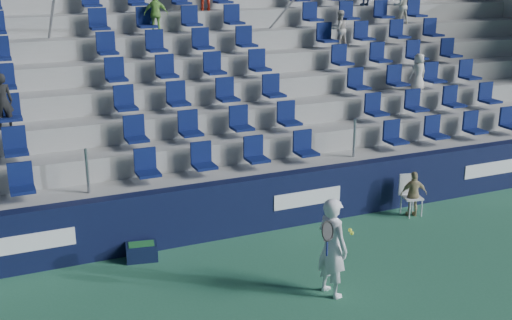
{
  "coord_description": "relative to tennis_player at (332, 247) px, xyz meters",
  "views": [
    {
      "loc": [
        -4.71,
        -8.44,
        5.51
      ],
      "look_at": [
        0.2,
        2.8,
        1.7
      ],
      "focal_mm": 45.0,
      "sensor_mm": 36.0,
      "label": 1
    }
  ],
  "objects": [
    {
      "name": "tennis_player",
      "position": [
        0.0,
        0.0,
        0.0
      ],
      "size": [
        0.69,
        0.72,
        1.76
      ],
      "color": "white",
      "rests_on": "ground"
    },
    {
      "name": "ball_bin",
      "position": [
        -2.67,
        2.61,
        -0.7
      ],
      "size": [
        0.65,
        0.49,
        0.33
      ],
      "color": "black",
      "rests_on": "ground"
    },
    {
      "name": "line_judge_chair",
      "position": [
        3.48,
        2.51,
        -0.36
      ],
      "size": [
        0.49,
        0.5,
        0.93
      ],
      "color": "white",
      "rests_on": "ground"
    },
    {
      "name": "grandstand",
      "position": [
        -0.45,
        8.11,
        1.25
      ],
      "size": [
        24.0,
        8.17,
        6.63
      ],
      "color": "#999A95",
      "rests_on": "ground"
    },
    {
      "name": "sponsor_wall",
      "position": [
        -0.44,
        3.01,
        -0.28
      ],
      "size": [
        24.0,
        0.32,
        1.2
      ],
      "color": "black",
      "rests_on": "ground"
    },
    {
      "name": "line_judge",
      "position": [
        3.48,
        2.36,
        -0.36
      ],
      "size": [
        0.66,
        0.43,
        1.04
      ],
      "primitive_type": "imported",
      "rotation": [
        0.0,
        0.0,
        2.84
      ],
      "color": "tan",
      "rests_on": "ground"
    },
    {
      "name": "ground",
      "position": [
        -0.45,
        -0.14,
        -0.88
      ],
      "size": [
        70.0,
        70.0,
        0.0
      ],
      "primitive_type": "plane",
      "color": "#2E6C4C",
      "rests_on": "ground"
    }
  ]
}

